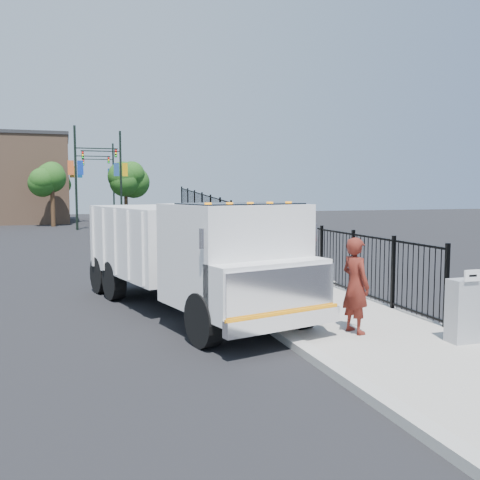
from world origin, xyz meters
name	(u,v)px	position (x,y,z in m)	size (l,w,h in m)	color
ground	(261,323)	(0.00, 0.00, 0.00)	(120.00, 120.00, 0.00)	black
sidewalk	(380,336)	(1.93, -2.00, 0.06)	(3.55, 12.00, 0.12)	#9E998E
curb	(296,343)	(0.00, -2.00, 0.08)	(0.30, 12.00, 0.16)	#ADAAA3
ramp	(194,249)	(2.12, 16.00, 0.00)	(3.95, 24.00, 1.70)	#9E998E
iron_fence	(244,237)	(3.55, 12.00, 0.90)	(0.10, 28.00, 1.80)	black
truck	(190,249)	(-1.31, 1.65, 1.61)	(4.60, 8.75, 2.86)	black
worker	(355,285)	(1.45, -1.77, 1.13)	(0.73, 0.48, 2.01)	#5F1D15
utility_cabinet	(463,311)	(3.10, -3.04, 0.75)	(0.55, 0.40, 1.25)	gray
arrow_sign	(472,276)	(3.10, -3.26, 1.48)	(0.35, 0.04, 0.22)	white
debris	(350,301)	(2.83, 0.88, 0.16)	(0.32, 0.32, 0.08)	silver
light_pole_0	(80,173)	(-3.22, 31.68, 4.36)	(3.78, 0.22, 8.00)	black
light_pole_1	(117,175)	(-0.15, 34.59, 4.36)	(3.78, 0.22, 8.00)	black
light_pole_2	(79,177)	(-3.02, 41.77, 4.36)	(3.78, 0.22, 8.00)	black
light_pole_3	(111,178)	(0.27, 47.12, 4.36)	(3.78, 0.22, 8.00)	black
tree_0	(52,180)	(-5.37, 36.36, 3.94)	(2.59, 2.59, 5.29)	#382314
tree_1	(126,181)	(1.08, 39.77, 3.95)	(2.78, 2.78, 5.39)	#382314
tree_2	(57,182)	(-5.18, 47.88, 3.94)	(2.49, 2.49, 5.25)	#382314
building	(14,180)	(-9.00, 44.00, 4.00)	(10.00, 10.00, 8.00)	#8C664C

